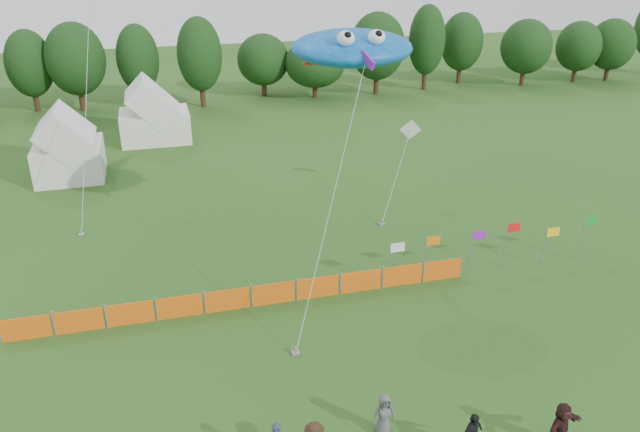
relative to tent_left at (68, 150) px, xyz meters
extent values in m
cylinder|color=#382314|center=(-4.50, 18.76, -0.73)|extent=(0.50, 0.50, 2.38)
ellipsoid|color=black|center=(-4.50, 18.76, 2.38)|extent=(4.09, 4.09, 5.35)
cylinder|color=#382314|center=(-0.52, 17.94, -0.63)|extent=(0.50, 0.50, 2.57)
ellipsoid|color=black|center=(-0.52, 17.94, 2.73)|extent=(5.20, 5.20, 5.79)
cylinder|color=#382314|center=(4.79, 17.87, -0.68)|extent=(0.50, 0.50, 2.46)
ellipsoid|color=black|center=(4.79, 17.87, 2.53)|extent=(3.78, 3.78, 5.55)
cylinder|color=#382314|center=(10.24, 16.47, -0.58)|extent=(0.50, 0.50, 2.66)
ellipsoid|color=black|center=(10.24, 16.47, 2.90)|extent=(4.05, 4.05, 5.99)
cylinder|color=#382314|center=(16.51, 19.08, -0.92)|extent=(0.50, 0.50, 1.98)
ellipsoid|color=black|center=(16.51, 19.08, 1.66)|extent=(5.06, 5.06, 4.46)
cylinder|color=#382314|center=(21.22, 17.11, -0.99)|extent=(0.50, 0.50, 1.86)
ellipsoid|color=black|center=(21.22, 17.11, 1.44)|extent=(5.86, 5.86, 4.18)
cylinder|color=#382314|center=(27.50, 16.93, -0.61)|extent=(0.50, 0.50, 2.62)
ellipsoid|color=black|center=(27.50, 16.93, 2.81)|extent=(5.41, 5.41, 5.89)
cylinder|color=#382314|center=(33.00, 17.54, -0.52)|extent=(0.50, 0.50, 2.78)
ellipsoid|color=black|center=(33.00, 17.54, 3.11)|extent=(3.67, 3.67, 6.26)
cylinder|color=#382314|center=(37.89, 19.43, -0.71)|extent=(0.50, 0.50, 2.42)
ellipsoid|color=black|center=(37.89, 19.43, 2.45)|extent=(4.46, 4.46, 5.44)
cylinder|color=#382314|center=(43.92, 16.68, -0.80)|extent=(0.50, 0.50, 2.24)
ellipsoid|color=black|center=(43.92, 16.68, 2.12)|extent=(5.26, 5.26, 5.03)
cylinder|color=#382314|center=(50.31, 16.70, -0.86)|extent=(0.50, 0.50, 2.10)
ellipsoid|color=black|center=(50.31, 16.70, 1.88)|extent=(4.74, 4.74, 4.73)
cylinder|color=#382314|center=(54.07, 16.24, -0.83)|extent=(0.50, 0.50, 2.16)
ellipsoid|color=black|center=(54.07, 16.24, 1.99)|extent=(4.88, 4.88, 4.87)
cube|color=silver|center=(0.00, 0.00, -0.76)|extent=(4.22, 4.22, 2.32)
cube|color=white|center=(5.68, 6.92, -0.77)|extent=(5.19, 4.15, 2.28)
cube|color=#DF590C|center=(-0.15, -18.80, -1.42)|extent=(1.90, 0.06, 1.00)
cube|color=#DF590C|center=(1.85, -18.80, -1.42)|extent=(1.90, 0.06, 1.00)
cube|color=#DF590C|center=(3.85, -18.80, -1.42)|extent=(1.90, 0.06, 1.00)
cube|color=#DF590C|center=(5.85, -18.80, -1.42)|extent=(1.90, 0.06, 1.00)
cube|color=#DF590C|center=(7.85, -18.80, -1.42)|extent=(1.90, 0.06, 1.00)
cube|color=#DF590C|center=(9.85, -18.80, -1.42)|extent=(1.90, 0.06, 1.00)
cube|color=#DF590C|center=(11.85, -18.80, -1.42)|extent=(1.90, 0.06, 1.00)
cube|color=#DF590C|center=(13.85, -18.80, -1.42)|extent=(1.90, 0.06, 1.00)
cube|color=#DF590C|center=(15.85, -18.80, -1.42)|extent=(1.90, 0.06, 1.00)
cube|color=#DF590C|center=(17.85, -18.80, -1.42)|extent=(1.90, 0.06, 1.00)
cylinder|color=gray|center=(15.22, -18.71, -0.84)|extent=(0.06, 0.06, 2.16)
cube|color=white|center=(15.57, -18.71, 0.02)|extent=(0.70, 0.02, 0.45)
cylinder|color=gray|center=(17.22, -18.17, -0.93)|extent=(0.06, 0.06, 1.97)
cube|color=orange|center=(17.57, -18.17, -0.17)|extent=(0.70, 0.02, 0.45)
cylinder|color=gray|center=(19.22, -18.78, -0.77)|extent=(0.06, 0.06, 2.29)
cube|color=purple|center=(19.57, -18.78, 0.15)|extent=(0.70, 0.02, 0.45)
cylinder|color=gray|center=(21.22, -18.45, -0.78)|extent=(0.06, 0.06, 2.27)
cube|color=red|center=(21.57, -18.45, 0.13)|extent=(0.70, 0.02, 0.45)
cylinder|color=gray|center=(23.22, -18.73, -0.96)|extent=(0.06, 0.06, 1.92)
cube|color=yellow|center=(23.57, -18.73, -0.22)|extent=(0.70, 0.02, 0.45)
cylinder|color=gray|center=(25.22, -18.79, -0.77)|extent=(0.06, 0.06, 2.29)
cube|color=#148C26|center=(25.57, -18.79, 0.15)|extent=(0.70, 0.02, 0.45)
imported|color=#4E4D52|center=(11.72, -27.37, -1.15)|extent=(0.76, 0.51, 1.53)
imported|color=black|center=(16.79, -29.41, -1.06)|extent=(1.66, 1.08, 1.72)
ellipsoid|color=blue|center=(14.18, -15.87, 8.40)|extent=(5.68, 4.56, 1.84)
sphere|color=white|center=(13.52, -17.02, 8.97)|extent=(0.74, 0.74, 0.74)
sphere|color=white|center=(14.83, -17.02, 8.97)|extent=(0.74, 0.74, 0.74)
ellipsoid|color=red|center=(12.77, -15.70, 7.92)|extent=(1.55, 0.68, 0.24)
ellipsoid|color=red|center=(15.58, -15.70, 7.92)|extent=(1.55, 0.68, 0.24)
cube|color=purple|center=(14.18, -17.90, 8.23)|extent=(0.37, 0.96, 0.70)
cylinder|color=#A5A5A5|center=(12.06, -20.09, 3.09)|extent=(4.27, 5.00, 10.03)
cube|color=gray|center=(9.94, -22.58, -1.87)|extent=(0.30, 0.30, 0.10)
cube|color=white|center=(20.24, -8.75, 2.26)|extent=(1.27, 0.35, 1.27)
cylinder|color=#A5A5A5|center=(18.73, -10.60, 0.17)|extent=(3.05, 3.73, 4.20)
cube|color=gray|center=(17.22, -12.45, -1.87)|extent=(0.30, 0.30, 0.10)
cylinder|color=#A5A5A5|center=(2.08, -4.20, 4.59)|extent=(1.75, 10.53, 13.03)
cube|color=gray|center=(1.22, -9.45, -1.87)|extent=(0.30, 0.30, 0.10)
camera|label=1|loc=(5.69, -41.77, 12.84)|focal=35.00mm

